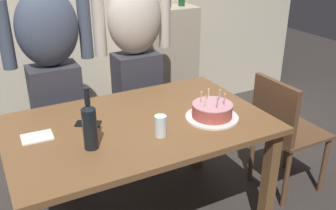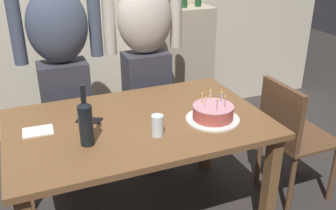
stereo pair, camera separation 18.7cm
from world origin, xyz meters
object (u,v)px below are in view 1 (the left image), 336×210
Objects in this scene: birthday_cake at (212,112)px; wine_bottle at (90,125)px; water_glass_near at (161,126)px; dining_chair at (283,127)px; person_man_bearded at (53,72)px; cell_phone at (88,124)px; person_woman_cardigan at (136,59)px; napkin_stack at (37,137)px.

wine_bottle is (-0.74, 0.00, 0.09)m from birthday_cake.
birthday_cake is at bearing 7.77° from water_glass_near.
wine_bottle is at bearing 91.02° from dining_chair.
birthday_cake is 0.36× the size of dining_chair.
person_man_bearded is 1.63m from dining_chair.
person_man_bearded reaches higher than cell_phone.
water_glass_near is 0.07× the size of person_woman_cardigan.
person_man_bearded reaches higher than wine_bottle.
birthday_cake reaches higher than water_glass_near.
cell_phone is 0.63m from person_man_bearded.
wine_bottle reaches higher than dining_chair.
cell_phone and napkin_stack have the same top height.
napkin_stack is at bearing 133.76° from wine_bottle.
cell_phone is (-0.67, 0.27, -0.04)m from birthday_cake.
dining_chair is at bearing 4.35° from water_glass_near.
birthday_cake is 2.20× the size of cell_phone.
cell_phone is at bearing 5.27° from napkin_stack.
wine_bottle is at bearing 172.17° from water_glass_near.
dining_chair is at bearing 2.31° from birthday_cake.
birthday_cake is at bearing 92.31° from dining_chair.
napkin_stack is 0.10× the size of person_woman_cardigan.
person_man_bearded reaches higher than water_glass_near.
cell_phone is at bearing 79.44° from dining_chair.
birthday_cake reaches higher than dining_chair.
napkin_stack is 1.08m from person_woman_cardigan.
birthday_cake is 0.19× the size of person_man_bearded.
person_woman_cardigan is at bearing 54.28° from wine_bottle.
birthday_cake is at bearing -0.07° from wine_bottle.
person_man_bearded is at bearing 57.40° from dining_chair.
wine_bottle is at bearing 179.93° from birthday_cake.
birthday_cake is 0.96× the size of wine_bottle.
dining_chair is (1.36, 0.02, -0.35)m from wine_bottle.
person_man_bearded is 1.90× the size of dining_chair.
birthday_cake is at bearing 129.34° from person_man_bearded.
person_man_bearded is at bearing 110.97° from water_glass_near.
water_glass_near is 0.73× the size of napkin_stack.
birthday_cake is 0.37m from water_glass_near.
water_glass_near is at bearing 94.35° from dining_chair.
water_glass_near is 0.14× the size of dining_chair.
napkin_stack is 0.70m from person_man_bearded.
birthday_cake is at bearing -13.91° from napkin_stack.
birthday_cake reaches higher than cell_phone.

